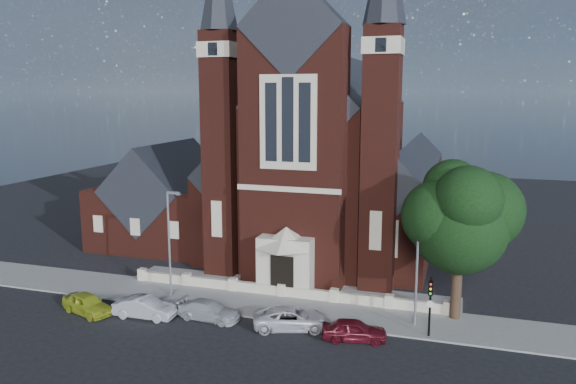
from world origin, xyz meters
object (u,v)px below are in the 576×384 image
Objects in this scene: street_tree at (462,220)px; street_lamp_left at (170,238)px; car_silver_b at (209,310)px; car_white_suv at (292,318)px; parish_hall at (168,204)px; street_lamp_right at (419,259)px; traffic_signal at (430,299)px; church at (333,163)px; car_lime_van at (87,304)px; car_dark_red at (354,330)px; car_silver_a at (145,308)px.

street_tree is 20.71m from street_lamp_left.
car_silver_b is 5.81m from car_white_suv.
street_lamp_right is at bearing -28.22° from parish_hall.
street_lamp_left is at bearing 175.24° from traffic_signal.
street_tree reaches higher than street_lamp_right.
church is at bearing 118.04° from street_lamp_right.
parish_hall is 1.14× the size of street_tree.
street_tree is (12.60, -17.23, -1.23)m from church.
traffic_signal reaches higher than car_lime_van.
church is 24.42m from car_dark_red.
car_silver_a is at bearing 79.04° from car_white_suv.
car_dark_red is (-5.99, -5.05, -6.27)m from street_tree.
traffic_signal is at bearing -115.95° from street_tree.
car_lime_van reaches higher than car_dark_red.
parish_hall is 19.38m from car_lime_van.
street_lamp_left is 2.02× the size of traffic_signal.
street_tree is at bearing 4.76° from street_lamp_left.
car_silver_a is at bearing -167.16° from street_lamp_right.
car_silver_a is at bearing 81.83° from car_dark_red.
car_silver_a is at bearing 108.47° from car_silver_b.
car_dark_red is (14.33, 0.72, -0.03)m from car_silver_a.
car_dark_red is at bearing -139.90° from street_tree.
street_lamp_left is 15.40m from car_dark_red.
street_lamp_left reaches higher than car_dark_red.
church is 25.39m from car_silver_a.
street_tree reaches higher than car_silver_a.
street_lamp_left is 19.08m from traffic_signal.
street_tree reaches higher than car_silver_b.
car_lime_van is at bearing -116.81° from church.
street_tree is at bearing -84.37° from car_white_suv.
parish_hall is (-16.00, -4.94, -4.17)m from church.
car_white_suv is (-10.21, -4.49, -6.26)m from street_tree.
car_silver_a is at bearing -62.32° from car_lime_van.
street_lamp_right reaches higher than car_lime_van.
car_dark_red is (-3.49, -3.34, -3.91)m from street_lamp_right.
street_lamp_left is (8.09, -14.00, 0.59)m from parish_hall.
car_dark_red is (18.53, 1.32, -0.03)m from car_lime_van.
street_lamp_left is at bearing -21.19° from car_lime_van.
street_lamp_right is at bearing -72.07° from car_silver_b.
car_white_suv is at bearing -82.22° from car_silver_b.
church is at bearing 67.34° from street_lamp_left.
street_lamp_right is 1.84× the size of car_silver_b.
traffic_signal is at bearing -78.95° from car_silver_b.
street_lamp_right is (18.00, 0.00, 0.00)m from street_lamp_left.
car_white_suv is at bearing -62.98° from car_lime_van.
street_tree is 2.47× the size of car_silver_a.
car_white_suv is at bearing -85.25° from car_silver_a.
street_lamp_left is 1.87× the size of car_silver_a.
car_dark_red is at bearing -66.36° from car_lime_van.
car_silver_a reaches higher than car_dark_red.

